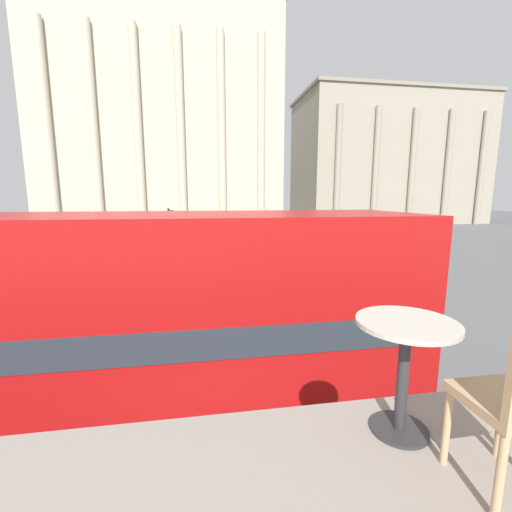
% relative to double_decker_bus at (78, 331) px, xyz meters
% --- Properties ---
extents(double_decker_bus, '(11.13, 2.76, 4.22)m').
position_rel_double_decker_bus_xyz_m(double_decker_bus, '(0.00, 0.00, 0.00)').
color(double_decker_bus, black).
rests_on(double_decker_bus, ground_plane).
extents(cafe_dining_table, '(0.60, 0.60, 0.73)m').
position_rel_double_decker_bus_xyz_m(cafe_dining_table, '(3.20, -3.86, 1.20)').
color(cafe_dining_table, '#2D2D30').
rests_on(cafe_dining_table, cafe_floor_slab).
extents(plaza_building_left, '(28.29, 16.80, 26.35)m').
position_rel_double_decker_bus_xyz_m(plaza_building_left, '(-2.01, 42.01, 10.82)').
color(plaza_building_left, beige).
rests_on(plaza_building_left, ground_plane).
extents(plaza_building_right, '(31.84, 16.90, 21.93)m').
position_rel_double_decker_bus_xyz_m(plaza_building_right, '(35.58, 53.68, 8.62)').
color(plaza_building_right, '#A39984').
rests_on(plaza_building_right, ground_plane).
extents(traffic_light_near, '(0.42, 0.24, 3.52)m').
position_rel_double_decker_bus_xyz_m(traffic_light_near, '(10.01, 6.27, -0.04)').
color(traffic_light_near, black).
rests_on(traffic_light_near, ground_plane).
extents(traffic_light_mid, '(0.42, 0.24, 3.89)m').
position_rel_double_decker_bus_xyz_m(traffic_light_mid, '(0.42, 13.44, 0.19)').
color(traffic_light_mid, black).
rests_on(traffic_light_mid, ground_plane).
extents(traffic_light_far, '(0.42, 0.24, 3.47)m').
position_rel_double_decker_bus_xyz_m(traffic_light_far, '(-1.60, 21.20, -0.07)').
color(traffic_light_far, black).
rests_on(traffic_light_far, ground_plane).
extents(pedestrian_olive, '(0.32, 0.32, 1.74)m').
position_rel_double_decker_bus_xyz_m(pedestrian_olive, '(-2.43, 16.19, -1.35)').
color(pedestrian_olive, '#282B33').
rests_on(pedestrian_olive, ground_plane).
extents(pedestrian_blue, '(0.32, 0.32, 1.65)m').
position_rel_double_decker_bus_xyz_m(pedestrian_blue, '(-3.52, 11.98, -1.41)').
color(pedestrian_blue, '#282B33').
rests_on(pedestrian_blue, ground_plane).
extents(pedestrian_red, '(0.32, 0.32, 1.64)m').
position_rel_double_decker_bus_xyz_m(pedestrian_red, '(1.00, 7.94, -1.41)').
color(pedestrian_red, '#282B33').
rests_on(pedestrian_red, ground_plane).
extents(pedestrian_black, '(0.32, 0.32, 1.59)m').
position_rel_double_decker_bus_xyz_m(pedestrian_black, '(3.50, 14.82, -1.44)').
color(pedestrian_black, '#282B33').
rests_on(pedestrian_black, ground_plane).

